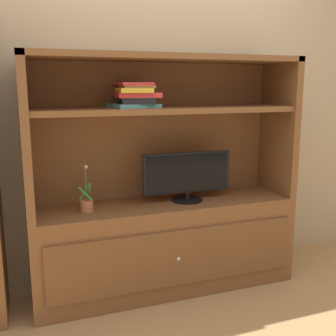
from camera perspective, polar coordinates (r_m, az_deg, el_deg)
name	(u,v)px	position (r m, az deg, el deg)	size (l,w,h in m)	color
ground_plane	(187,315)	(2.71, 2.66, -19.86)	(8.00, 8.00, 0.00)	tan
painted_rear_wall	(149,87)	(3.02, -2.62, 11.27)	(6.00, 0.10, 2.80)	tan
media_console	(165,219)	(2.85, -0.39, -7.13)	(1.81, 0.49, 1.60)	brown
tv_monitor	(187,175)	(2.81, 2.72, -1.05)	(0.63, 0.22, 0.34)	black
potted_plant	(87,204)	(2.64, -11.32, -4.99)	(0.09, 0.11, 0.30)	#B26642
magazine_stack	(135,96)	(2.63, -4.67, 10.06)	(0.32, 0.33, 0.16)	teal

